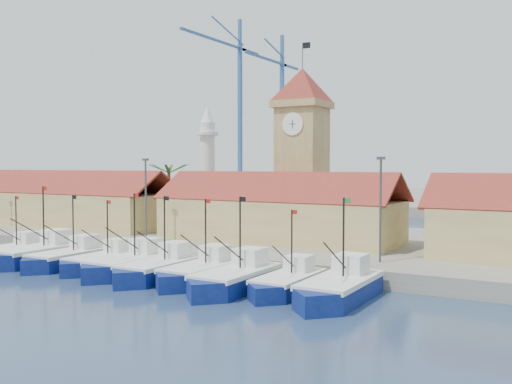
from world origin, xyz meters
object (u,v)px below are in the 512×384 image
Objects in this scene: boat_0 at (10,253)px; minaret at (208,166)px; clock_tower at (302,147)px; boat_5 at (158,270)px.

minaret is at bearing 74.32° from boat_0.
boat_0 is 0.41× the size of clock_tower.
clock_tower reaches higher than boat_5.
clock_tower is at bearing -7.61° from minaret.
boat_5 is 26.14m from clock_tower.
clock_tower is at bearing 83.96° from boat_5.
boat_0 is 19.65m from boat_5.
minaret is at bearing 172.39° from clock_tower.
boat_5 reaches higher than boat_0.
boat_5 is 0.44× the size of clock_tower.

